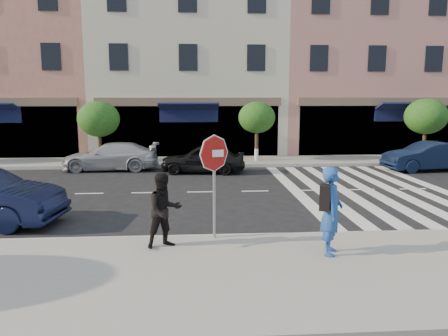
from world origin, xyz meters
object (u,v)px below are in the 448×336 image
(stop_sign, at_px, (214,163))
(walker, at_px, (164,211))
(car_far_right, at_px, (428,156))
(car_far_mid, at_px, (203,159))
(car_far_left, at_px, (111,156))
(photographer, at_px, (332,211))

(stop_sign, xyz_separation_m, walker, (-1.12, -0.56, -0.95))
(walker, relative_size, car_far_right, 0.40)
(stop_sign, height_order, car_far_mid, stop_sign)
(car_far_left, height_order, car_far_mid, car_far_mid)
(photographer, xyz_separation_m, walker, (-3.52, 0.66, -0.10))
(walker, bearing_deg, photographer, -36.36)
(car_far_left, xyz_separation_m, car_far_mid, (4.34, -1.03, 0.00))
(car_far_mid, distance_m, car_far_right, 10.50)
(car_far_mid, bearing_deg, walker, 0.11)
(car_far_left, distance_m, car_far_right, 14.89)
(walker, bearing_deg, car_far_left, 80.40)
(car_far_mid, height_order, car_far_right, car_far_right)
(car_far_left, relative_size, car_far_mid, 1.17)
(stop_sign, distance_m, photographer, 2.82)
(walker, distance_m, car_far_mid, 10.36)
(stop_sign, xyz_separation_m, car_far_left, (-4.41, 10.77, -1.28))
(stop_sign, bearing_deg, photographer, -43.30)
(stop_sign, bearing_deg, car_far_mid, 74.10)
(car_far_left, bearing_deg, car_far_right, 86.33)
(car_far_left, height_order, car_far_right, car_far_right)
(car_far_left, relative_size, car_far_right, 1.08)
(photographer, relative_size, car_far_mid, 0.49)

